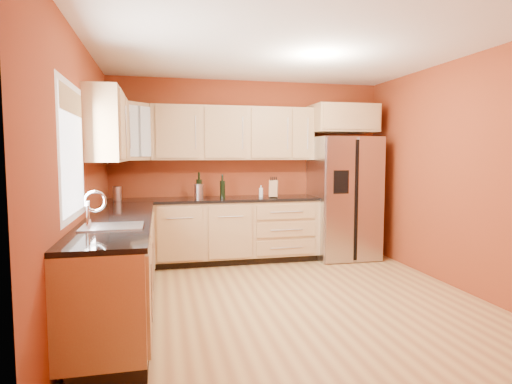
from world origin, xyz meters
TOP-DOWN VIEW (x-y plane):
  - floor at (0.00, 0.00)m, footprint 4.00×4.00m
  - ceiling at (0.00, 0.00)m, footprint 4.00×4.00m
  - wall_back at (0.00, 2.00)m, footprint 4.00×0.04m
  - wall_front at (0.00, -2.00)m, footprint 4.00×0.04m
  - wall_left at (-2.00, 0.00)m, footprint 0.04×4.00m
  - wall_right at (2.00, 0.00)m, footprint 0.04×4.00m
  - base_cabinets_back at (-0.55, 1.70)m, footprint 2.90×0.60m
  - base_cabinets_left at (-1.70, 0.00)m, footprint 0.60×2.80m
  - countertop_back at (-0.55, 1.69)m, footprint 2.90×0.62m
  - countertop_left at (-1.69, 0.00)m, footprint 0.62×2.80m
  - upper_cabinets_back at (-0.25, 1.83)m, footprint 2.30×0.33m
  - upper_cabinets_left at (-1.83, 0.72)m, footprint 0.33×1.35m
  - corner_upper_cabinet at (-1.67, 1.67)m, footprint 0.67×0.67m
  - over_fridge_cabinet at (1.35, 1.70)m, footprint 0.92×0.60m
  - refrigerator at (1.35, 1.62)m, footprint 0.90×0.75m
  - window at (-1.98, -0.50)m, footprint 0.03×0.90m
  - sink_faucet at (-1.69, -0.50)m, footprint 0.50×0.42m
  - canister_left at (-1.85, 1.69)m, footprint 0.13×0.13m
  - canister_right at (-0.78, 1.63)m, footprint 0.16×0.16m
  - wine_bottle_a at (-0.44, 1.69)m, footprint 0.09×0.09m
  - wine_bottle_b at (-0.76, 1.73)m, footprint 0.10×0.10m
  - knife_block at (0.28, 1.62)m, footprint 0.15×0.14m
  - soap_dispenser at (0.11, 1.67)m, footprint 0.06×0.06m

SIDE VIEW (x-z plane):
  - floor at x=0.00m, z-range 0.00..0.00m
  - base_cabinets_back at x=-0.55m, z-range 0.00..0.88m
  - base_cabinets_left at x=-1.70m, z-range 0.00..0.88m
  - refrigerator at x=1.35m, z-range 0.00..1.78m
  - countertop_back at x=-0.55m, z-range 0.88..0.92m
  - countertop_left at x=-1.69m, z-range 0.88..0.92m
  - soap_dispenser at x=0.11m, z-range 0.92..1.09m
  - canister_left at x=-1.85m, z-range 0.92..1.10m
  - canister_right at x=-0.78m, z-range 0.92..1.12m
  - knife_block at x=0.28m, z-range 0.92..1.16m
  - sink_faucet at x=-1.69m, z-range 0.92..1.22m
  - wine_bottle_a at x=-0.44m, z-range 0.92..1.25m
  - wine_bottle_b at x=-0.76m, z-range 0.92..1.28m
  - wall_back at x=0.00m, z-range 0.00..2.60m
  - wall_front at x=0.00m, z-range 0.00..2.60m
  - wall_left at x=-2.00m, z-range 0.00..2.60m
  - wall_right at x=2.00m, z-range 0.00..2.60m
  - window at x=-1.98m, z-range 1.05..2.05m
  - upper_cabinets_back at x=-0.25m, z-range 1.45..2.20m
  - upper_cabinets_left at x=-1.83m, z-range 1.45..2.20m
  - corner_upper_cabinet at x=-1.67m, z-range 1.45..2.20m
  - over_fridge_cabinet at x=1.35m, z-range 1.85..2.25m
  - ceiling at x=0.00m, z-range 2.60..2.60m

